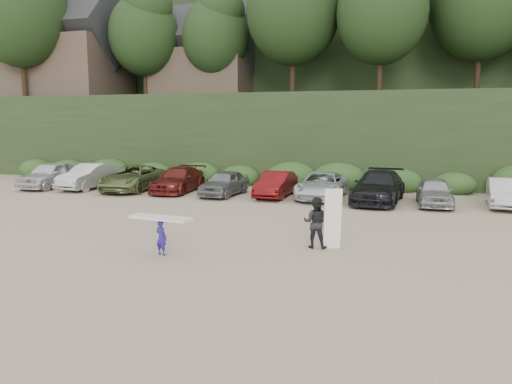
% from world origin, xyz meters
% --- Properties ---
extents(ground, '(120.00, 120.00, 0.00)m').
position_xyz_m(ground, '(0.00, 0.00, 0.00)').
color(ground, tan).
rests_on(ground, ground).
extents(hillside_backdrop, '(90.00, 41.50, 28.00)m').
position_xyz_m(hillside_backdrop, '(-0.26, 35.93, 11.22)').
color(hillside_backdrop, black).
rests_on(hillside_backdrop, ground).
extents(parked_cars, '(33.97, 6.23, 1.64)m').
position_xyz_m(parked_cars, '(-0.54, 10.06, 0.75)').
color(parked_cars, silver).
rests_on(parked_cars, ground).
extents(child_surfer, '(2.11, 0.83, 1.23)m').
position_xyz_m(child_surfer, '(-2.28, -2.55, 0.84)').
color(child_surfer, navy).
rests_on(child_surfer, ground).
extents(adult_surfer, '(1.29, 0.65, 2.02)m').
position_xyz_m(adult_surfer, '(2.22, -0.21, 0.87)').
color(adult_surfer, black).
rests_on(adult_surfer, ground).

